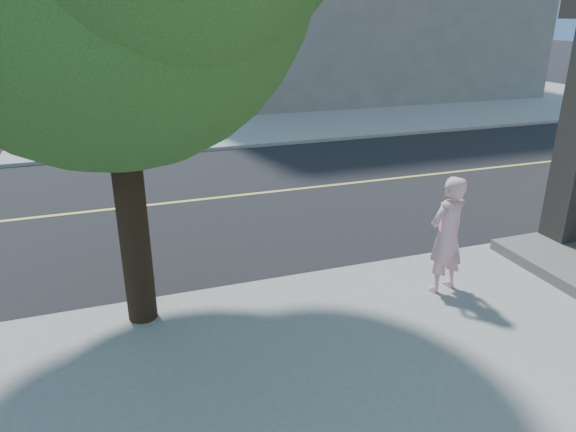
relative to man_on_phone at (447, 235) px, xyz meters
name	(u,v)px	position (x,y,z in m)	size (l,w,h in m)	color
road_ew	(13,220)	(-6.69, 5.68, -1.02)	(140.00, 9.00, 0.01)	black
sidewalk_ne	(312,88)	(6.81, 22.68, -0.97)	(29.00, 25.00, 0.12)	gray
man_on_phone	(447,235)	(0.00, 0.00, 0.00)	(0.66, 0.43, 1.81)	beige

